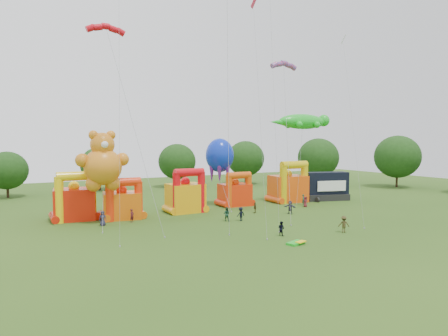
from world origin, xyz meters
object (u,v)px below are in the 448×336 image
bouncy_castle_0 (75,201)px  gecko_kite (301,147)px  bouncy_castle_2 (186,195)px  teddy_bear_kite (103,173)px  octopus_kite (221,168)px  spectator_0 (103,218)px  spectator_4 (255,208)px  stage_trailer (326,187)px

bouncy_castle_0 → gecko_kite: size_ratio=0.43×
bouncy_castle_2 → teddy_bear_kite: (-12.14, -2.43, 3.92)m
octopus_kite → spectator_0: size_ratio=5.95×
spectator_4 → spectator_0: bearing=-68.1°
octopus_kite → spectator_4: size_ratio=6.96×
teddy_bear_kite → spectator_4: (20.59, -2.80, -5.59)m
bouncy_castle_2 → octopus_kite: size_ratio=0.60×
stage_trailer → teddy_bear_kite: teddy_bear_kite is taller
spectator_4 → bouncy_castle_2: bearing=-95.6°
stage_trailer → teddy_bear_kite: (-38.11, -1.76, 4.00)m
gecko_kite → bouncy_castle_2: bearing=179.8°
octopus_kite → spectator_0: 21.17m
bouncy_castle_2 → spectator_0: size_ratio=3.54×
bouncy_castle_0 → teddy_bear_kite: bearing=-55.0°
spectator_0 → spectator_4: bearing=9.8°
bouncy_castle_0 → spectator_0: (2.47, -5.34, -1.53)m
gecko_kite → teddy_bear_kite: bearing=-175.9°
bouncy_castle_2 → spectator_0: (-12.52, -3.70, -1.54)m
stage_trailer → spectator_4: size_ratio=5.18×
spectator_0 → bouncy_castle_0: bearing=128.8°
bouncy_castle_0 → octopus_kite: size_ratio=0.60×
stage_trailer → octopus_kite: (-18.91, 3.16, 3.66)m
bouncy_castle_2 → octopus_kite: (7.07, 2.49, 3.58)m
stage_trailer → spectator_4: 18.17m
stage_trailer → gecko_kite: size_ratio=0.54×
bouncy_castle_2 → spectator_4: size_ratio=4.15×
stage_trailer → spectator_0: (-38.49, -3.04, -1.46)m
teddy_bear_kite → octopus_kite: 19.83m
bouncy_castle_0 → gecko_kite: gecko_kite is taller
spectator_0 → spectator_4: spectator_0 is taller
bouncy_castle_0 → spectator_0: 6.08m
teddy_bear_kite → stage_trailer: bearing=2.7°
bouncy_castle_0 → octopus_kite: (22.06, 0.86, 3.59)m
teddy_bear_kite → octopus_kite: (19.21, 4.93, -0.33)m
stage_trailer → octopus_kite: bearing=170.5°
bouncy_castle_0 → octopus_kite: octopus_kite is taller
stage_trailer → teddy_bear_kite: bearing=-177.3°
bouncy_castle_0 → stage_trailer: size_ratio=0.80×
octopus_kite → bouncy_castle_2: bearing=-160.6°
bouncy_castle_2 → spectator_0: bearing=-163.5°
gecko_kite → spectator_4: bearing=-157.4°
bouncy_castle_2 → stage_trailer: 25.98m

